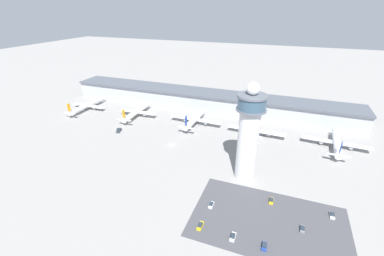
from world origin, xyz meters
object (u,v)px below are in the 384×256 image
at_px(airplane_gate_delta, 256,130).
at_px(service_truck_fuel, 119,130).
at_px(airplane_gate_alpha, 88,105).
at_px(car_silver_sedan, 264,246).
at_px(service_truck_catering, 258,136).
at_px(car_navy_sedan, 233,237).
at_px(service_truck_baggage, 129,115).
at_px(airplane_gate_bravo, 137,112).
at_px(car_black_suv, 200,226).
at_px(control_tower, 249,134).
at_px(airplane_gate_charlie, 195,119).
at_px(car_white_wagon, 302,229).
at_px(car_blue_compact, 211,205).
at_px(car_green_van, 271,201).
at_px(car_grey_coupe, 332,215).
at_px(airplane_gate_echo, 337,142).

relative_size(airplane_gate_delta, service_truck_fuel, 6.08).
distance_m(airplane_gate_alpha, car_silver_sedan, 183.98).
distance_m(service_truck_catering, car_navy_sedan, 90.41).
height_order(service_truck_fuel, service_truck_baggage, service_truck_baggage).
height_order(airplane_gate_bravo, car_black_suv, airplane_gate_bravo).
bearing_deg(service_truck_fuel, control_tower, -13.16).
bearing_deg(service_truck_fuel, car_black_suv, -36.88).
bearing_deg(airplane_gate_charlie, car_white_wagon, -46.72).
distance_m(control_tower, car_silver_sedan, 50.89).
height_order(car_white_wagon, car_silver_sedan, car_silver_sedan).
height_order(car_silver_sedan, car_black_suv, car_black_suv).
distance_m(airplane_gate_bravo, airplane_gate_delta, 95.45).
xyz_separation_m(airplane_gate_charlie, car_black_suv, (36.09, -93.20, -4.11)).
xyz_separation_m(airplane_gate_bravo, service_truck_catering, (96.77, -1.58, -3.63)).
height_order(airplane_gate_charlie, service_truck_baggage, airplane_gate_charlie).
distance_m(service_truck_catering, service_truck_fuel, 98.53).
relative_size(airplane_gate_charlie, car_blue_compact, 9.70).
height_order(airplane_gate_delta, car_navy_sedan, airplane_gate_delta).
distance_m(car_blue_compact, car_green_van, 28.19).
bearing_deg(service_truck_fuel, airplane_gate_charlie, 32.72).
distance_m(service_truck_fuel, car_white_wagon, 132.52).
height_order(airplane_gate_charlie, airplane_gate_delta, airplane_gate_charlie).
xyz_separation_m(service_truck_catering, car_silver_sedan, (14.59, -90.55, -0.24)).
height_order(airplane_gate_alpha, car_green_van, airplane_gate_alpha).
relative_size(car_green_van, car_black_suv, 0.95).
distance_m(car_silver_sedan, car_black_suv, 25.82).
relative_size(service_truck_baggage, car_grey_coupe, 2.00).
bearing_deg(service_truck_baggage, airplane_gate_bravo, 17.61).
bearing_deg(airplane_gate_delta, airplane_gate_echo, 0.76).
height_order(control_tower, car_black_suv, control_tower).
bearing_deg(service_truck_baggage, airplane_gate_echo, 0.78).
bearing_deg(service_truck_catering, car_blue_compact, -97.83).
bearing_deg(car_white_wagon, car_green_van, 136.35).
bearing_deg(car_blue_compact, airplane_gate_bravo, 137.93).
height_order(airplane_gate_alpha, service_truck_baggage, airplane_gate_alpha).
bearing_deg(control_tower, service_truck_baggage, 154.91).
xyz_separation_m(airplane_gate_delta, airplane_gate_echo, (49.85, 0.66, -0.06)).
xyz_separation_m(airplane_gate_echo, car_black_suv, (-59.74, -91.06, -3.70)).
relative_size(car_blue_compact, car_black_suv, 0.89).
relative_size(car_silver_sedan, car_green_van, 0.91).
bearing_deg(service_truck_fuel, car_grey_coupe, -15.34).
relative_size(airplane_gate_alpha, car_grey_coupe, 10.01).
distance_m(car_navy_sedan, car_black_suv, 13.81).
bearing_deg(service_truck_baggage, car_white_wagon, -29.92).
bearing_deg(car_blue_compact, control_tower, 70.01).
bearing_deg(car_navy_sedan, service_truck_baggage, 139.84).
height_order(airplane_gate_delta, car_blue_compact, airplane_gate_delta).
relative_size(airplane_gate_charlie, car_green_van, 9.07).
height_order(control_tower, service_truck_catering, control_tower).
height_order(airplane_gate_bravo, car_silver_sedan, airplane_gate_bravo).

